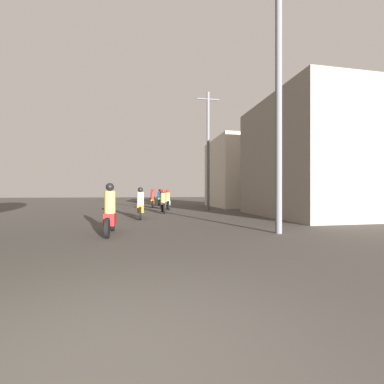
{
  "coord_description": "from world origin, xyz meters",
  "views": [
    {
      "loc": [
        0.32,
        -1.7,
        1.27
      ],
      "look_at": [
        3.8,
        15.96,
        1.26
      ],
      "focal_mm": 24.0,
      "sensor_mm": 36.0,
      "label": 1
    }
  ],
  "objects_px": {
    "utility_pole_near": "(279,97)",
    "motorcycle_white": "(167,201)",
    "building_right_near": "(307,158)",
    "utility_pole_far": "(208,149)",
    "motorcycle_yellow": "(153,200)",
    "motorcycle_green": "(159,199)",
    "building_right_far": "(237,173)",
    "motorcycle_orange": "(140,206)",
    "motorcycle_red": "(110,214)",
    "motorcycle_black": "(163,203)"
  },
  "relations": [
    {
      "from": "utility_pole_near",
      "to": "motorcycle_white",
      "type": "bearing_deg",
      "value": 101.55
    },
    {
      "from": "motorcycle_white",
      "to": "building_right_near",
      "type": "bearing_deg",
      "value": -39.09
    },
    {
      "from": "utility_pole_far",
      "to": "motorcycle_yellow",
      "type": "bearing_deg",
      "value": 137.98
    },
    {
      "from": "motorcycle_green",
      "to": "building_right_near",
      "type": "relative_size",
      "value": 0.29
    },
    {
      "from": "motorcycle_green",
      "to": "building_right_far",
      "type": "height_order",
      "value": "building_right_far"
    },
    {
      "from": "motorcycle_white",
      "to": "utility_pole_far",
      "type": "xyz_separation_m",
      "value": [
        2.81,
        -0.82,
        3.75
      ]
    },
    {
      "from": "motorcycle_orange",
      "to": "motorcycle_green",
      "type": "height_order",
      "value": "motorcycle_green"
    },
    {
      "from": "utility_pole_near",
      "to": "utility_pole_far",
      "type": "xyz_separation_m",
      "value": [
        0.51,
        10.41,
        0.15
      ]
    },
    {
      "from": "motorcycle_white",
      "to": "motorcycle_yellow",
      "type": "xyz_separation_m",
      "value": [
        -0.95,
        2.56,
        0.03
      ]
    },
    {
      "from": "building_right_near",
      "to": "motorcycle_yellow",
      "type": "bearing_deg",
      "value": 130.05
    },
    {
      "from": "building_right_near",
      "to": "utility_pole_far",
      "type": "bearing_deg",
      "value": 124.17
    },
    {
      "from": "motorcycle_yellow",
      "to": "motorcycle_green",
      "type": "distance_m",
      "value": 2.74
    },
    {
      "from": "motorcycle_red",
      "to": "motorcycle_green",
      "type": "height_order",
      "value": "motorcycle_red"
    },
    {
      "from": "motorcycle_red",
      "to": "motorcycle_yellow",
      "type": "bearing_deg",
      "value": 80.99
    },
    {
      "from": "building_right_near",
      "to": "utility_pole_near",
      "type": "xyz_separation_m",
      "value": [
        -4.34,
        -4.77,
        1.17
      ]
    },
    {
      "from": "motorcycle_green",
      "to": "building_right_near",
      "type": "distance_m",
      "value": 13.74
    },
    {
      "from": "motorcycle_red",
      "to": "motorcycle_green",
      "type": "relative_size",
      "value": 0.97
    },
    {
      "from": "motorcycle_orange",
      "to": "motorcycle_yellow",
      "type": "relative_size",
      "value": 1.05
    },
    {
      "from": "building_right_near",
      "to": "utility_pole_near",
      "type": "distance_m",
      "value": 6.55
    },
    {
      "from": "motorcycle_orange",
      "to": "motorcycle_white",
      "type": "distance_m",
      "value": 6.22
    },
    {
      "from": "building_right_far",
      "to": "utility_pole_far",
      "type": "xyz_separation_m",
      "value": [
        -3.41,
        -3.33,
        1.47
      ]
    },
    {
      "from": "motorcycle_black",
      "to": "motorcycle_yellow",
      "type": "distance_m",
      "value": 5.28
    },
    {
      "from": "motorcycle_yellow",
      "to": "utility_pole_near",
      "type": "distance_m",
      "value": 14.61
    },
    {
      "from": "motorcycle_orange",
      "to": "motorcycle_white",
      "type": "relative_size",
      "value": 0.96
    },
    {
      "from": "motorcycle_yellow",
      "to": "motorcycle_orange",
      "type": "bearing_deg",
      "value": -98.73
    },
    {
      "from": "motorcycle_orange",
      "to": "building_right_far",
      "type": "distance_m",
      "value": 11.91
    },
    {
      "from": "motorcycle_black",
      "to": "building_right_far",
      "type": "relative_size",
      "value": 0.32
    },
    {
      "from": "motorcycle_red",
      "to": "motorcycle_white",
      "type": "relative_size",
      "value": 0.93
    },
    {
      "from": "motorcycle_white",
      "to": "building_right_near",
      "type": "distance_m",
      "value": 9.57
    },
    {
      "from": "motorcycle_orange",
      "to": "building_right_far",
      "type": "bearing_deg",
      "value": 38.09
    },
    {
      "from": "building_right_far",
      "to": "motorcycle_yellow",
      "type": "bearing_deg",
      "value": 179.6
    },
    {
      "from": "motorcycle_red",
      "to": "motorcycle_yellow",
      "type": "distance_m",
      "value": 13.11
    },
    {
      "from": "motorcycle_green",
      "to": "motorcycle_white",
      "type": "bearing_deg",
      "value": -95.59
    },
    {
      "from": "motorcycle_red",
      "to": "utility_pole_near",
      "type": "bearing_deg",
      "value": -10.13
    },
    {
      "from": "motorcycle_black",
      "to": "building_right_near",
      "type": "xyz_separation_m",
      "value": [
        7.17,
        -3.76,
        2.43
      ]
    },
    {
      "from": "motorcycle_red",
      "to": "utility_pole_far",
      "type": "distance_m",
      "value": 11.7
    },
    {
      "from": "building_right_far",
      "to": "motorcycle_white",
      "type": "bearing_deg",
      "value": -157.97
    },
    {
      "from": "building_right_near",
      "to": "utility_pole_near",
      "type": "bearing_deg",
      "value": -132.32
    },
    {
      "from": "motorcycle_black",
      "to": "utility_pole_near",
      "type": "relative_size",
      "value": 0.25
    },
    {
      "from": "motorcycle_green",
      "to": "motorcycle_black",
      "type": "bearing_deg",
      "value": -100.31
    },
    {
      "from": "motorcycle_yellow",
      "to": "utility_pole_far",
      "type": "height_order",
      "value": "utility_pole_far"
    },
    {
      "from": "building_right_far",
      "to": "motorcycle_red",
      "type": "bearing_deg",
      "value": -124.73
    },
    {
      "from": "utility_pole_near",
      "to": "motorcycle_orange",
      "type": "bearing_deg",
      "value": 128.28
    },
    {
      "from": "motorcycle_red",
      "to": "motorcycle_orange",
      "type": "relative_size",
      "value": 0.98
    },
    {
      "from": "motorcycle_black",
      "to": "motorcycle_orange",
      "type": "bearing_deg",
      "value": -104.68
    },
    {
      "from": "motorcycle_green",
      "to": "utility_pole_near",
      "type": "relative_size",
      "value": 0.25
    },
    {
      "from": "building_right_near",
      "to": "utility_pole_far",
      "type": "height_order",
      "value": "utility_pole_far"
    },
    {
      "from": "motorcycle_black",
      "to": "motorcycle_white",
      "type": "bearing_deg",
      "value": 86.61
    },
    {
      "from": "motorcycle_red",
      "to": "motorcycle_black",
      "type": "bearing_deg",
      "value": 72.9
    },
    {
      "from": "building_right_far",
      "to": "utility_pole_far",
      "type": "height_order",
      "value": "utility_pole_far"
    }
  ]
}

